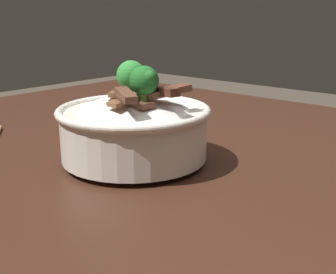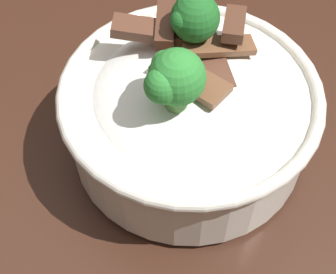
% 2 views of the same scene
% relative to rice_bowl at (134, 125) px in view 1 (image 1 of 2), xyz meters
% --- Properties ---
extents(dining_table, '(1.53, 1.07, 0.79)m').
position_rel_rice_bowl_xyz_m(dining_table, '(0.11, 0.07, -0.14)').
color(dining_table, '#381E14').
rests_on(dining_table, ground).
extents(rice_bowl, '(0.23, 0.23, 0.15)m').
position_rel_rice_bowl_xyz_m(rice_bowl, '(0.00, 0.00, 0.00)').
color(rice_bowl, silver).
rests_on(rice_bowl, dining_table).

